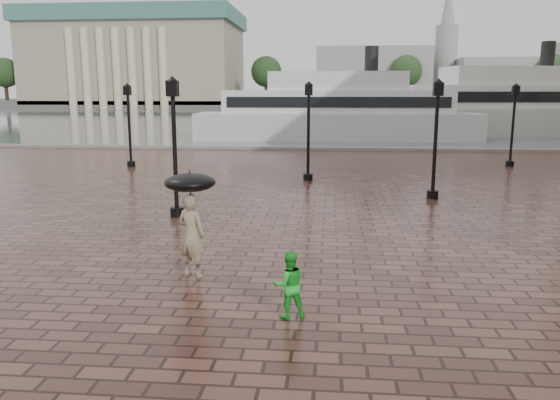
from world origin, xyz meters
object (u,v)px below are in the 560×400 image
at_px(adult_pedestrian, 192,235).
at_px(ferry_far, 511,107).
at_px(ferry_near, 336,112).
at_px(child_pedestrian, 289,285).
at_px(street_lamps, 317,131).

height_order(adult_pedestrian, ferry_far, ferry_far).
height_order(ferry_near, ferry_far, ferry_far).
distance_m(child_pedestrian, ferry_far, 49.24).
bearing_deg(adult_pedestrian, street_lamps, -77.26).
distance_m(ferry_near, ferry_far, 18.26).
relative_size(street_lamps, child_pedestrian, 17.21).
distance_m(adult_pedestrian, ferry_near, 36.81).
distance_m(street_lamps, ferry_far, 35.16).
height_order(adult_pedestrian, child_pedestrian, adult_pedestrian).
bearing_deg(street_lamps, adult_pedestrian, -100.04).
bearing_deg(child_pedestrian, street_lamps, -107.50).
bearing_deg(child_pedestrian, ferry_far, -128.68).
height_order(street_lamps, ferry_far, ferry_far).
xyz_separation_m(ferry_near, ferry_far, (16.83, 7.09, 0.28)).
distance_m(adult_pedestrian, ferry_far, 48.23).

